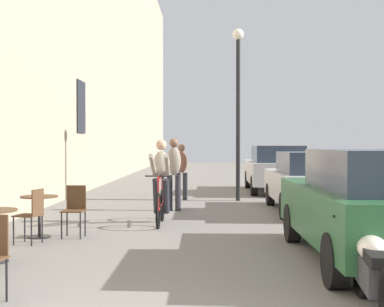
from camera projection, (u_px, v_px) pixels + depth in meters
name	position (u px, v px, depth m)	size (l,w,h in m)	color
cafe_table_far	(39.00, 207.00, 9.30)	(0.64, 0.64, 0.72)	black
cafe_chair_far_toward_street	(32.00, 212.00, 8.69)	(0.46, 0.46, 0.89)	black
cafe_chair_far_toward_wall	(75.00, 207.00, 9.36)	(0.39, 0.39, 0.89)	black
cyclist_on_bicycle	(161.00, 184.00, 10.94)	(0.52, 1.76, 1.74)	black
pedestrian_near	(174.00, 170.00, 13.03)	(0.35, 0.25, 1.76)	#26262D
pedestrian_mid	(182.00, 168.00, 15.55)	(0.36, 0.27, 1.62)	#26262D
street_lamp	(238.00, 92.00, 15.30)	(0.32, 0.32, 4.90)	black
parked_car_nearest	(372.00, 204.00, 7.28)	(1.85, 4.35, 1.54)	#23512D
parked_car_second	(310.00, 181.00, 12.71)	(1.72, 4.04, 1.44)	#B7B7BC
parked_car_third	(276.00, 168.00, 18.11)	(1.91, 4.42, 1.57)	#B7B7BC
parked_motorcycle	(375.00, 274.00, 5.01)	(0.62, 2.14, 0.92)	black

